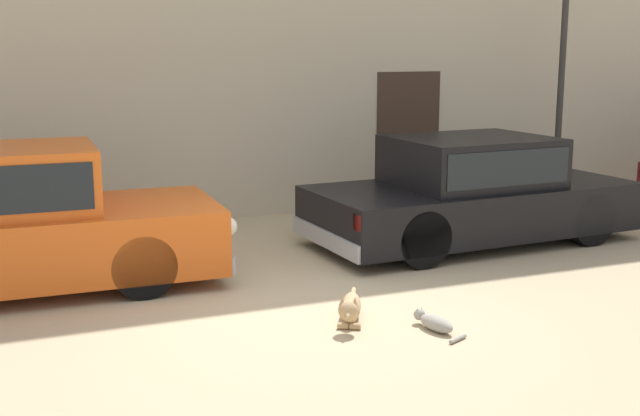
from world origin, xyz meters
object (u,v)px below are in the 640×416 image
at_px(stray_dog_spotted, 350,308).
at_px(street_lamp, 563,52).
at_px(parked_sedan_second, 472,191).
at_px(stray_cat, 435,323).

xyz_separation_m(stray_dog_spotted, street_lamp, (5.28, 3.78, 2.27)).
distance_m(parked_sedan_second, stray_dog_spotted, 3.56).
bearing_deg(stray_dog_spotted, stray_cat, 79.14).
relative_size(parked_sedan_second, street_lamp, 1.18).
xyz_separation_m(stray_dog_spotted, stray_cat, (0.61, -0.48, -0.06)).
bearing_deg(stray_cat, street_lamp, -60.15).
bearing_deg(street_lamp, parked_sedan_second, -148.82).
distance_m(stray_dog_spotted, street_lamp, 6.88).
height_order(parked_sedan_second, street_lamp, street_lamp).
relative_size(stray_dog_spotted, stray_cat, 1.53).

